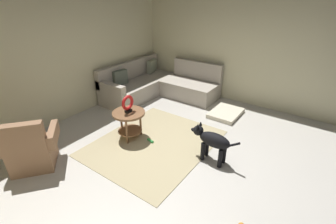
{
  "coord_description": "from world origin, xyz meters",
  "views": [
    {
      "loc": [
        -2.7,
        -1.64,
        2.5
      ],
      "look_at": [
        0.45,
        0.6,
        0.55
      ],
      "focal_mm": 25.5,
      "sensor_mm": 36.0,
      "label": 1
    }
  ],
  "objects_px": {
    "sectional_couch": "(158,85)",
    "armchair": "(31,150)",
    "torus_sculpture": "(128,104)",
    "dog_toy_rope": "(150,141)",
    "dog_bed_mat": "(226,113)",
    "dog": "(212,141)",
    "side_table": "(129,118)"
  },
  "relations": [
    {
      "from": "armchair",
      "to": "dog_toy_rope",
      "type": "xyz_separation_m",
      "value": [
        1.6,
        -1.06,
        -0.3
      ]
    },
    {
      "from": "sectional_couch",
      "to": "armchair",
      "type": "bearing_deg",
      "value": -177.0
    },
    {
      "from": "side_table",
      "to": "dog_toy_rope",
      "type": "distance_m",
      "value": 0.58
    },
    {
      "from": "side_table",
      "to": "torus_sculpture",
      "type": "xyz_separation_m",
      "value": [
        -0.0,
        -0.0,
        0.29
      ]
    },
    {
      "from": "torus_sculpture",
      "to": "sectional_couch",
      "type": "bearing_deg",
      "value": 23.01
    },
    {
      "from": "dog_bed_mat",
      "to": "dog_toy_rope",
      "type": "xyz_separation_m",
      "value": [
        -1.84,
        0.7,
        -0.02
      ]
    },
    {
      "from": "armchair",
      "to": "dog",
      "type": "distance_m",
      "value": 2.82
    },
    {
      "from": "sectional_couch",
      "to": "dog_bed_mat",
      "type": "bearing_deg",
      "value": -90.16
    },
    {
      "from": "armchair",
      "to": "dog",
      "type": "bearing_deg",
      "value": -12.85
    },
    {
      "from": "dog_bed_mat",
      "to": "dog_toy_rope",
      "type": "bearing_deg",
      "value": 159.04
    },
    {
      "from": "torus_sculpture",
      "to": "dog_bed_mat",
      "type": "bearing_deg",
      "value": -30.03
    },
    {
      "from": "dog_toy_rope",
      "to": "dog",
      "type": "bearing_deg",
      "value": -81.87
    },
    {
      "from": "side_table",
      "to": "torus_sculpture",
      "type": "relative_size",
      "value": 1.84
    },
    {
      "from": "armchair",
      "to": "dog_bed_mat",
      "type": "bearing_deg",
      "value": 11.35
    },
    {
      "from": "dog",
      "to": "dog_toy_rope",
      "type": "bearing_deg",
      "value": 99.61
    },
    {
      "from": "torus_sculpture",
      "to": "dog_bed_mat",
      "type": "xyz_separation_m",
      "value": [
        1.93,
        -1.12,
        -0.67
      ]
    },
    {
      "from": "armchair",
      "to": "dog_bed_mat",
      "type": "distance_m",
      "value": 3.87
    },
    {
      "from": "sectional_couch",
      "to": "torus_sculpture",
      "type": "distance_m",
      "value": 2.15
    },
    {
      "from": "armchair",
      "to": "torus_sculpture",
      "type": "relative_size",
      "value": 3.07
    },
    {
      "from": "side_table",
      "to": "dog_bed_mat",
      "type": "xyz_separation_m",
      "value": [
        1.93,
        -1.12,
        -0.37
      ]
    },
    {
      "from": "dog_bed_mat",
      "to": "dog",
      "type": "xyz_separation_m",
      "value": [
        -1.67,
        -0.44,
        0.33
      ]
    },
    {
      "from": "side_table",
      "to": "dog",
      "type": "relative_size",
      "value": 0.71
    },
    {
      "from": "sectional_couch",
      "to": "dog_toy_rope",
      "type": "distance_m",
      "value": 2.24
    },
    {
      "from": "side_table",
      "to": "dog_bed_mat",
      "type": "bearing_deg",
      "value": -30.03
    },
    {
      "from": "sectional_couch",
      "to": "dog",
      "type": "distance_m",
      "value": 2.92
    },
    {
      "from": "dog",
      "to": "dog_toy_rope",
      "type": "relative_size",
      "value": 5.97
    },
    {
      "from": "armchair",
      "to": "side_table",
      "type": "relative_size",
      "value": 1.67
    },
    {
      "from": "torus_sculpture",
      "to": "dog",
      "type": "xyz_separation_m",
      "value": [
        0.26,
        -1.56,
        -0.33
      ]
    },
    {
      "from": "armchair",
      "to": "torus_sculpture",
      "type": "bearing_deg",
      "value": 15.33
    },
    {
      "from": "sectional_couch",
      "to": "side_table",
      "type": "bearing_deg",
      "value": -156.99
    },
    {
      "from": "torus_sculpture",
      "to": "dog_toy_rope",
      "type": "distance_m",
      "value": 0.81
    },
    {
      "from": "armchair",
      "to": "dog",
      "type": "xyz_separation_m",
      "value": [
        1.77,
        -2.2,
        0.05
      ]
    }
  ]
}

